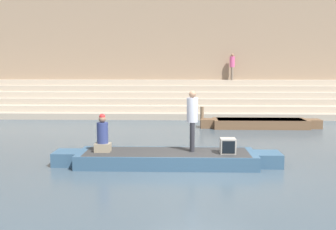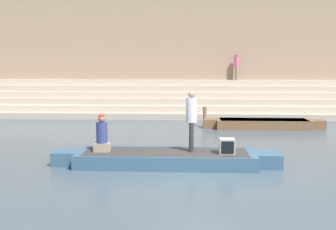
# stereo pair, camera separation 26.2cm
# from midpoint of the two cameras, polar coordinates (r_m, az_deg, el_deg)

# --- Properties ---
(ground_plane) EXTENTS (120.00, 120.00, 0.00)m
(ground_plane) POSITION_cam_midpoint_polar(r_m,az_deg,el_deg) (10.61, 3.89, -8.18)
(ground_plane) COLOR #3D4C56
(ghat_steps) EXTENTS (36.00, 4.49, 1.94)m
(ghat_steps) POSITION_cam_midpoint_polar(r_m,az_deg,el_deg) (23.11, 2.72, 1.93)
(ghat_steps) COLOR tan
(ghat_steps) RESTS_ON ground
(back_wall) EXTENTS (34.20, 1.28, 8.53)m
(back_wall) POSITION_cam_midpoint_polar(r_m,az_deg,el_deg) (25.28, 2.68, 10.39)
(back_wall) COLOR #937A60
(back_wall) RESTS_ON ground
(rowboat_main) EXTENTS (6.41, 1.57, 0.39)m
(rowboat_main) POSITION_cam_midpoint_polar(r_m,az_deg,el_deg) (11.19, -0.87, -6.26)
(rowboat_main) COLOR #33516B
(rowboat_main) RESTS_ON ground
(person_standing) EXTENTS (0.32, 0.32, 1.72)m
(person_standing) POSITION_cam_midpoint_polar(r_m,az_deg,el_deg) (11.10, 2.88, -0.18)
(person_standing) COLOR #28282D
(person_standing) RESTS_ON rowboat_main
(person_rowing) EXTENTS (0.44, 0.35, 1.08)m
(person_rowing) POSITION_cam_midpoint_polar(r_m,az_deg,el_deg) (11.26, -10.13, -3.05)
(person_rowing) COLOR gray
(person_rowing) RESTS_ON rowboat_main
(tv_set) EXTENTS (0.42, 0.40, 0.42)m
(tv_set) POSITION_cam_midpoint_polar(r_m,az_deg,el_deg) (11.03, 8.01, -4.46)
(tv_set) COLOR #9E998E
(tv_set) RESTS_ON rowboat_main
(moored_boat_shore) EXTENTS (5.41, 1.25, 0.40)m
(moored_boat_shore) POSITION_cam_midpoint_polar(r_m,az_deg,el_deg) (18.29, 12.82, -1.17)
(moored_boat_shore) COLOR brown
(moored_boat_shore) RESTS_ON ground
(mooring_post) EXTENTS (0.16, 0.16, 0.95)m
(mooring_post) POSITION_cam_midpoint_polar(r_m,az_deg,el_deg) (18.08, 4.54, -0.28)
(mooring_post) COLOR brown
(mooring_post) RESTS_ON ground
(person_on_steps) EXTENTS (0.31, 0.31, 1.61)m
(person_on_steps) POSITION_cam_midpoint_polar(r_m,az_deg,el_deg) (24.45, 8.99, 7.23)
(person_on_steps) COLOR #756656
(person_on_steps) RESTS_ON ghat_steps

